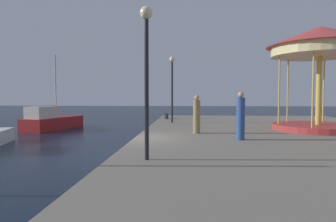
# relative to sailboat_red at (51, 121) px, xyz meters

# --- Properties ---
(ground_plane) EXTENTS (120.00, 120.00, 0.00)m
(ground_plane) POSITION_rel_sailboat_red_xyz_m (8.17, -9.47, -0.68)
(ground_plane) COLOR black
(quay_dock) EXTENTS (14.24, 28.53, 0.80)m
(quay_dock) POSITION_rel_sailboat_red_xyz_m (15.29, -9.47, -0.28)
(quay_dock) COLOR gray
(quay_dock) RESTS_ON ground
(sailboat_red) EXTENTS (3.09, 5.44, 5.79)m
(sailboat_red) POSITION_rel_sailboat_red_xyz_m (0.00, 0.00, 0.00)
(sailboat_red) COLOR maroon
(sailboat_red) RESTS_ON ground
(carousel) EXTENTS (5.31, 5.31, 5.33)m
(carousel) POSITION_rel_sailboat_red_xyz_m (17.18, -6.12, 4.12)
(carousel) COLOR #B23333
(carousel) RESTS_ON quay_dock
(lamp_post_near_edge) EXTENTS (0.36, 0.36, 4.25)m
(lamp_post_near_edge) POSITION_rel_sailboat_red_xyz_m (9.30, -13.75, 3.03)
(lamp_post_near_edge) COLOR black
(lamp_post_near_edge) RESTS_ON quay_dock
(lamp_post_mid_promenade) EXTENTS (0.36, 0.36, 4.36)m
(lamp_post_mid_promenade) POSITION_rel_sailboat_red_xyz_m (9.39, -2.33, 3.10)
(lamp_post_mid_promenade) COLOR black
(lamp_post_mid_promenade) RESTS_ON quay_dock
(bollard_south) EXTENTS (0.24, 0.24, 0.40)m
(bollard_south) POSITION_rel_sailboat_red_xyz_m (8.83, 0.62, 0.32)
(bollard_south) COLOR #2D2D33
(bollard_south) RESTS_ON quay_dock
(bollard_center) EXTENTS (0.24, 0.24, 0.40)m
(bollard_center) POSITION_rel_sailboat_red_xyz_m (8.72, 1.19, 0.32)
(bollard_center) COLOR #2D2D33
(bollard_center) RESTS_ON quay_dock
(person_by_the_water) EXTENTS (0.34, 0.34, 1.96)m
(person_by_the_water) POSITION_rel_sailboat_red_xyz_m (12.59, -9.75, 1.04)
(person_by_the_water) COLOR #2D4C8C
(person_by_the_water) RESTS_ON quay_dock
(person_mid_promenade) EXTENTS (0.34, 0.34, 1.82)m
(person_mid_promenade) POSITION_rel_sailboat_red_xyz_m (10.86, -7.79, 0.97)
(person_mid_promenade) COLOR #937A4C
(person_mid_promenade) RESTS_ON quay_dock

